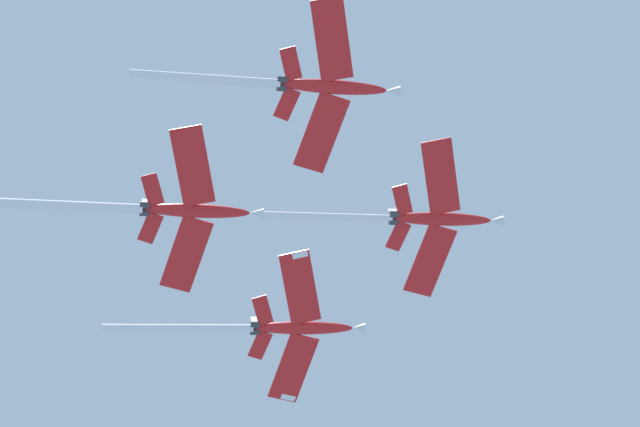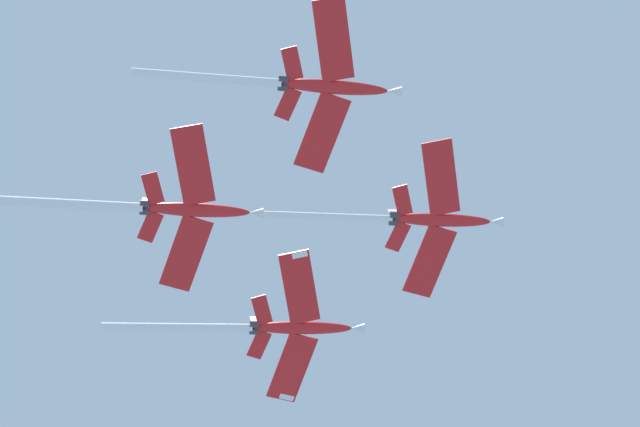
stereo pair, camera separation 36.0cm
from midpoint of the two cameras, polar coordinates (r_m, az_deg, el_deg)
name	(u,v)px [view 2 (the right image)]	position (r m, az deg, el deg)	size (l,w,h in m)	color
jet_lead	(422,219)	(137.97, 4.89, -0.28)	(29.33, 20.15, 5.87)	red
jet_left_wing	(271,327)	(139.01, -2.47, -5.56)	(30.71, 20.15, 6.56)	red
jet_right_wing	(302,85)	(129.11, -0.94, 6.28)	(29.50, 20.11, 6.04)	red
jet_slot	(155,208)	(131.47, -8.10, 0.27)	(31.11, 20.11, 6.51)	red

